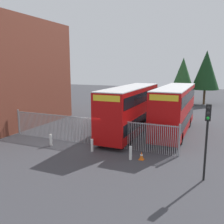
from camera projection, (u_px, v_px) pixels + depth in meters
The scene contains 11 objects.
ground_plane at pixel (126, 124), 27.02m from camera, with size 100.00×100.00×0.00m, color #3D3D42.
palisade_fence at pixel (87, 130), 19.76m from camera, with size 14.73×0.14×2.35m.
double_decker_bus_near_gate at pixel (130, 108), 22.57m from camera, with size 2.54×10.81×4.42m.
double_decker_bus_behind_fence_left at pixel (175, 108), 22.84m from camera, with size 2.54×10.81×4.42m.
bollard_near_left at pixel (51, 140), 19.37m from camera, with size 0.20×0.20×0.95m, color silver.
bollard_center_front at pixel (92, 145), 18.06m from camera, with size 0.20×0.20×0.95m, color silver.
bollard_near_right at pixel (131, 153), 16.46m from camera, with size 0.20×0.20×0.95m, color silver.
traffic_cone_by_gate at pixel (142, 156), 16.48m from camera, with size 0.34×0.34×0.59m.
traffic_light_kerbside at pixel (207, 128), 13.00m from camera, with size 0.28×0.33×4.30m.
tree_tall_back at pixel (206, 70), 39.81m from camera, with size 4.42×4.42×8.85m.
tree_short_side at pixel (183, 74), 40.62m from camera, with size 3.68×3.68×7.74m.
Camera 1 is at (8.97, -16.80, 6.23)m, focal length 38.94 mm.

